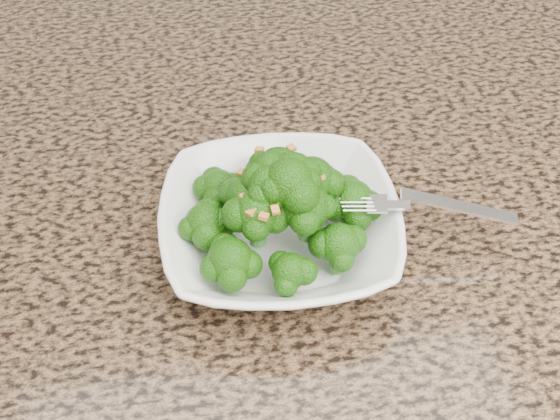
{
  "coord_description": "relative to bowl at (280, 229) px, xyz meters",
  "views": [
    {
      "loc": [
        -0.16,
        -0.23,
        1.38
      ],
      "look_at": [
        -0.09,
        0.2,
        0.95
      ],
      "focal_mm": 45.0,
      "sensor_mm": 36.0,
      "label": 1
    }
  ],
  "objects": [
    {
      "name": "garlic_topping",
      "position": [
        0.0,
        0.0,
        0.1
      ],
      "size": [
        0.11,
        0.11,
        0.01
      ],
      "primitive_type": null,
      "color": "orange",
      "rests_on": "broccoli_pile"
    },
    {
      "name": "bowl",
      "position": [
        0.0,
        0.0,
        0.0
      ],
      "size": [
        0.23,
        0.23,
        0.05
      ],
      "primitive_type": "imported",
      "rotation": [
        0.0,
        0.0,
        -0.08
      ],
      "color": "white",
      "rests_on": "granite_counter"
    },
    {
      "name": "broccoli_pile",
      "position": [
        -0.0,
        0.0,
        0.06
      ],
      "size": [
        0.19,
        0.19,
        0.07
      ],
      "primitive_type": null,
      "color": "#20610B",
      "rests_on": "bowl"
    },
    {
      "name": "granite_counter",
      "position": [
        0.09,
        0.1,
        -0.04
      ],
      "size": [
        1.64,
        1.04,
        0.03
      ],
      "primitive_type": "cube",
      "color": "brown",
      "rests_on": "cabinet"
    },
    {
      "name": "cabinet",
      "position": [
        0.09,
        0.1,
        -0.49
      ],
      "size": [
        1.55,
        0.95,
        0.87
      ],
      "primitive_type": "cube",
      "color": "#3B2418",
      "rests_on": "ground"
    },
    {
      "name": "fork",
      "position": [
        0.1,
        -0.02,
        0.03
      ],
      "size": [
        0.18,
        0.07,
        0.01
      ],
      "primitive_type": null,
      "rotation": [
        0.0,
        0.0,
        -0.27
      ],
      "color": "silver",
      "rests_on": "bowl"
    }
  ]
}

